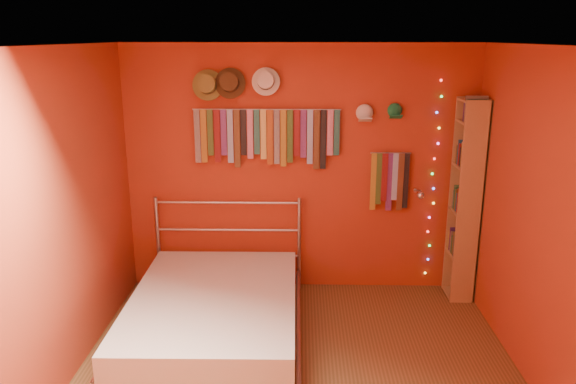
# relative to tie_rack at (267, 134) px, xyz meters

# --- Properties ---
(ground) EXTENTS (3.50, 3.50, 0.00)m
(ground) POSITION_rel_tie_rack_xyz_m (0.32, -1.69, -1.63)
(ground) COLOR brown
(ground) RESTS_ON ground
(back_wall) EXTENTS (3.50, 0.02, 2.50)m
(back_wall) POSITION_rel_tie_rack_xyz_m (0.32, 0.06, -0.38)
(back_wall) COLOR maroon
(back_wall) RESTS_ON ground
(right_wall) EXTENTS (0.02, 3.50, 2.50)m
(right_wall) POSITION_rel_tie_rack_xyz_m (2.07, -1.69, -0.38)
(right_wall) COLOR maroon
(right_wall) RESTS_ON ground
(left_wall) EXTENTS (0.02, 3.50, 2.50)m
(left_wall) POSITION_rel_tie_rack_xyz_m (-1.43, -1.69, -0.38)
(left_wall) COLOR maroon
(left_wall) RESTS_ON ground
(ceiling) EXTENTS (3.50, 3.50, 0.02)m
(ceiling) POSITION_rel_tie_rack_xyz_m (0.32, -1.69, 0.87)
(ceiling) COLOR white
(ceiling) RESTS_ON back_wall
(tie_rack) EXTENTS (1.45, 0.03, 0.59)m
(tie_rack) POSITION_rel_tie_rack_xyz_m (0.00, 0.00, 0.00)
(tie_rack) COLOR #ACACB1
(tie_rack) RESTS_ON back_wall
(small_tie_rack) EXTENTS (0.40, 0.03, 0.60)m
(small_tie_rack) POSITION_rel_tie_rack_xyz_m (1.22, 0.00, -0.45)
(small_tie_rack) COLOR #ACACB1
(small_tie_rack) RESTS_ON back_wall
(fedora_olive) EXTENTS (0.30, 0.16, 0.30)m
(fedora_olive) POSITION_rel_tie_rack_xyz_m (-0.56, -0.03, 0.48)
(fedora_olive) COLOR olive
(fedora_olive) RESTS_ON back_wall
(fedora_brown) EXTENTS (0.30, 0.16, 0.29)m
(fedora_brown) POSITION_rel_tie_rack_xyz_m (-0.35, -0.03, 0.50)
(fedora_brown) COLOR #452F18
(fedora_brown) RESTS_ON back_wall
(fedora_white) EXTENTS (0.27, 0.15, 0.27)m
(fedora_white) POSITION_rel_tie_rack_xyz_m (-0.01, -0.03, 0.52)
(fedora_white) COLOR silver
(fedora_white) RESTS_ON back_wall
(cap_white) EXTENTS (0.17, 0.22, 0.17)m
(cap_white) POSITION_rel_tie_rack_xyz_m (0.95, 0.01, 0.21)
(cap_white) COLOR silver
(cap_white) RESTS_ON back_wall
(cap_green) EXTENTS (0.16, 0.20, 0.16)m
(cap_green) POSITION_rel_tie_rack_xyz_m (1.24, 0.01, 0.24)
(cap_green) COLOR #1B7D49
(cap_green) RESTS_ON back_wall
(fairy_lights) EXTENTS (0.06, 0.02, 2.01)m
(fairy_lights) POSITION_rel_tie_rack_xyz_m (1.66, 0.02, -0.47)
(fairy_lights) COLOR #FF3333
(fairy_lights) RESTS_ON back_wall
(reading_lamp) EXTENTS (0.07, 0.30, 0.09)m
(reading_lamp) POSITION_rel_tie_rack_xyz_m (1.49, -0.17, -0.55)
(reading_lamp) COLOR #ACACB1
(reading_lamp) RESTS_ON back_wall
(bookshelf) EXTENTS (0.25, 0.34, 2.00)m
(bookshelf) POSITION_rel_tie_rack_xyz_m (1.98, -0.16, -0.61)
(bookshelf) COLOR #A17748
(bookshelf) RESTS_ON ground
(bed) EXTENTS (1.51, 2.05, 0.99)m
(bed) POSITION_rel_tie_rack_xyz_m (-0.41, -1.07, -1.40)
(bed) COLOR #ACACB1
(bed) RESTS_ON ground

